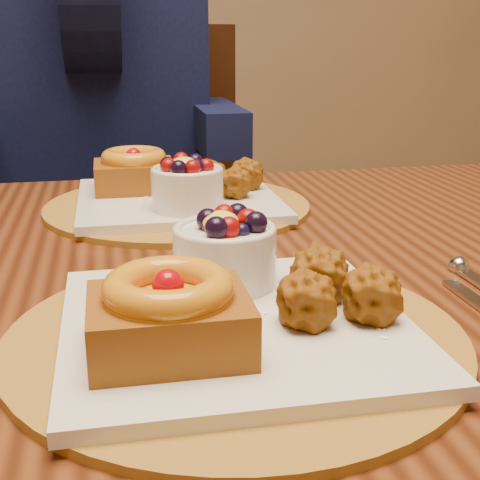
% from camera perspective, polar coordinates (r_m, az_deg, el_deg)
% --- Properties ---
extents(dining_table, '(1.60, 0.90, 0.76)m').
position_cam_1_polar(dining_table, '(0.79, -3.43, -6.75)').
color(dining_table, '#341609').
rests_on(dining_table, ground).
extents(place_setting_near, '(0.38, 0.38, 0.09)m').
position_cam_1_polar(place_setting_near, '(0.55, -0.84, -5.76)').
color(place_setting_near, brown).
rests_on(place_setting_near, dining_table).
extents(place_setting_far, '(0.38, 0.38, 0.09)m').
position_cam_1_polar(place_setting_far, '(0.96, -5.53, 4.15)').
color(place_setting_far, brown).
rests_on(place_setting_far, dining_table).
extents(chair_far, '(0.62, 0.62, 1.02)m').
position_cam_1_polar(chair_far, '(1.55, -6.07, 0.95)').
color(chair_far, black).
rests_on(chair_far, ground).
extents(diner, '(0.55, 0.52, 0.89)m').
position_cam_1_polar(diner, '(1.44, -12.37, 15.11)').
color(diner, black).
rests_on(diner, ground).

